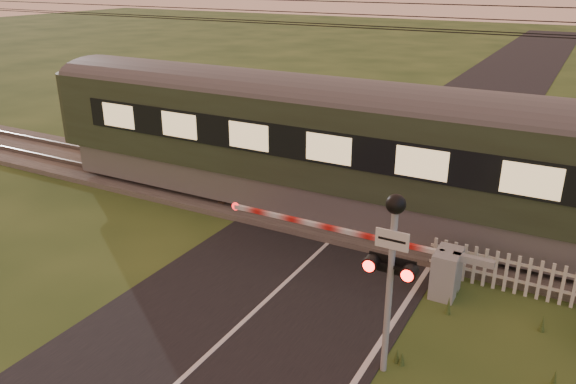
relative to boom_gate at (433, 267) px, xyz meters
The scene contains 7 objects.
ground 4.93m from the boom_gate, 128.77° to the right, with size 160.00×160.00×0.00m, color #253E18.
road 5.10m from the boom_gate, 126.97° to the right, with size 6.00×140.00×0.03m.
track_bed 4.11m from the boom_gate, 138.74° to the left, with size 140.00×3.40×0.39m.
overhead_wires 6.54m from the boom_gate, 138.74° to the left, with size 120.00×0.62×0.62m.
boom_gate is the anchor object (origin of this frame).
crossing_signal 3.62m from the boom_gate, 89.85° to the right, with size 0.88×0.36×3.48m.
picket_fence 1.89m from the boom_gate, 24.75° to the left, with size 3.97×0.08×0.96m.
Camera 1 is at (5.60, -7.54, 6.83)m, focal length 35.00 mm.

